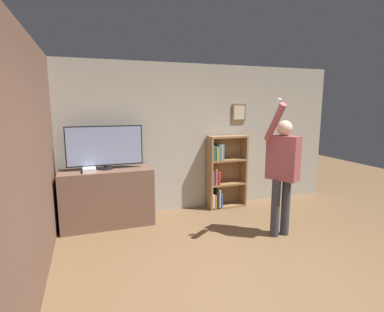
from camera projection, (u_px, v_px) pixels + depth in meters
ground_plane at (266, 299)px, 3.07m from camera, size 14.00×14.00×0.00m
wall_back at (182, 138)px, 5.54m from camera, size 6.33×0.09×2.70m
wall_side_brick at (38, 159)px, 3.46m from camera, size 0.06×4.47×2.70m
tv_ledge at (108, 198)px, 4.88m from camera, size 1.46×0.53×0.93m
television at (105, 147)px, 4.80m from camera, size 1.19×0.22×0.70m
game_console at (89, 170)px, 4.64m from camera, size 0.19×0.23×0.07m
bookshelf at (223, 173)px, 5.74m from camera, size 0.75×0.28×1.39m
person at (283, 167)px, 4.39m from camera, size 0.60×0.58×2.05m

